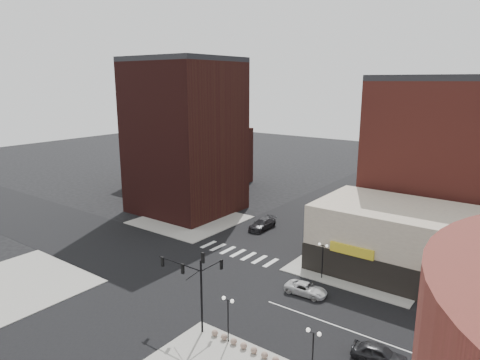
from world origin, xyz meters
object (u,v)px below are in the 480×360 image
Objects in this scene: street_lamp_ne at (323,252)px; dark_sedan_north at (262,224)px; street_lamp_se_a at (228,308)px; street_lamp_se_b at (313,342)px; dark_sedan_east at (379,354)px; white_suv at (306,289)px; traffic_signal at (196,278)px.

dark_sedan_north is at bearing 146.12° from street_lamp_ne.
street_lamp_ne is at bearing 86.42° from street_lamp_se_a.
street_lamp_se_b is 6.66m from dark_sedan_east.
street_lamp_se_b is 0.95× the size of dark_sedan_east.
dark_sedan_north is (-15.05, 14.24, 0.16)m from white_suv.
street_lamp_ne is 0.95× the size of dark_sedan_east.
dark_sedan_north is at bearing 111.21° from traffic_signal.
traffic_signal is 1.44× the size of dark_sedan_north.
street_lamp_se_b reaches higher than dark_sedan_north.
street_lamp_se_a is 0.95× the size of dark_sedan_east.
street_lamp_se_b is (11.76, -0.17, -1.67)m from traffic_signal.
dark_sedan_east is at bearing -126.31° from white_suv.
street_lamp_se_b is at bearing 140.89° from dark_sedan_east.
traffic_signal reaches higher than white_suv.
street_lamp_se_a is at bearing -61.95° from dark_sedan_north.
traffic_signal is at bearing 101.88° from dark_sedan_east.
dark_sedan_east is at bearing -46.35° from street_lamp_ne.
street_lamp_se_b is at bearing -66.37° from street_lamp_ne.
traffic_signal reaches higher than street_lamp_ne.
street_lamp_ne is 0.93× the size of white_suv.
traffic_signal is at bearing -68.71° from dark_sedan_north.
street_lamp_se_a is 16.03m from street_lamp_ne.
traffic_signal is 27.92m from dark_sedan_north.
dark_sedan_east is (10.01, -6.48, 0.12)m from white_suv.
dark_sedan_north is (-9.99, 25.74, -4.18)m from traffic_signal.
street_lamp_se_a is 8.00m from street_lamp_se_b.
dark_sedan_east is at bearing 57.41° from street_lamp_se_b.
traffic_signal is at bearing 179.18° from street_lamp_se_b.
dark_sedan_east is 0.81× the size of dark_sedan_north.
dark_sedan_north reaches higher than dark_sedan_east.
street_lamp_se_a is at bearing -2.57° from traffic_signal.
dark_sedan_east is (10.31, -10.81, -2.54)m from street_lamp_ne.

